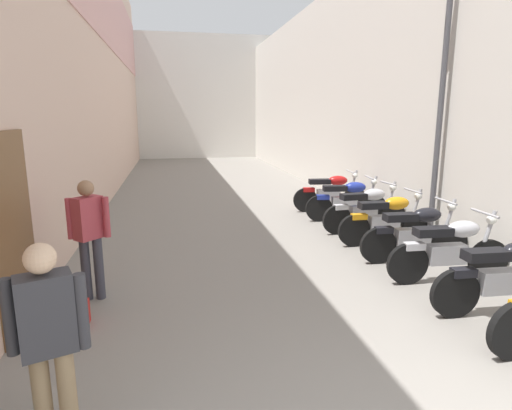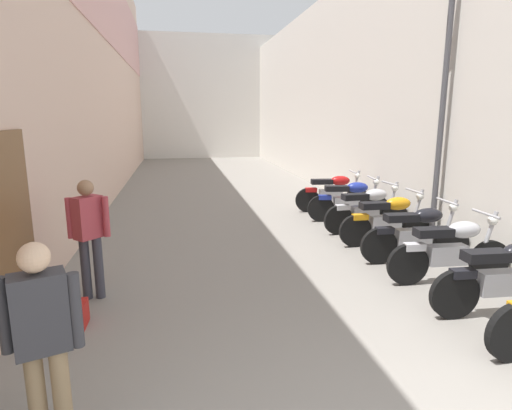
# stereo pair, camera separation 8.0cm
# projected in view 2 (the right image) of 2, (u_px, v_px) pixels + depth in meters

# --- Properties ---
(ground_plane) EXTENTS (38.76, 38.76, 0.00)m
(ground_plane) POSITION_uv_depth(u_px,v_px,m) (235.00, 207.00, 11.19)
(ground_plane) COLOR gray
(building_left) EXTENTS (0.45, 22.76, 7.84)m
(building_left) POSITION_uv_depth(u_px,v_px,m) (99.00, 56.00, 11.65)
(building_left) COLOR beige
(building_left) RESTS_ON ground
(building_right) EXTENTS (0.45, 22.76, 6.04)m
(building_right) POSITION_uv_depth(u_px,v_px,m) (336.00, 94.00, 13.11)
(building_right) COLOR beige
(building_right) RESTS_ON ground
(building_far_end) EXTENTS (9.52, 2.00, 6.71)m
(building_far_end) POSITION_uv_depth(u_px,v_px,m) (201.00, 98.00, 24.34)
(building_far_end) COLOR silver
(building_far_end) RESTS_ON ground
(motorcycle_second) EXTENTS (1.85, 0.58, 1.04)m
(motorcycle_second) POSITION_uv_depth(u_px,v_px,m) (506.00, 276.00, 5.01)
(motorcycle_second) COLOR black
(motorcycle_second) RESTS_ON ground
(motorcycle_third) EXTENTS (1.85, 0.58, 1.04)m
(motorcycle_third) POSITION_uv_depth(u_px,v_px,m) (451.00, 249.00, 6.01)
(motorcycle_third) COLOR black
(motorcycle_third) RESTS_ON ground
(motorcycle_fourth) EXTENTS (1.85, 0.58, 1.04)m
(motorcycle_fourth) POSITION_uv_depth(u_px,v_px,m) (417.00, 233.00, 6.86)
(motorcycle_fourth) COLOR black
(motorcycle_fourth) RESTS_ON ground
(motorcycle_fifth) EXTENTS (1.85, 0.58, 1.04)m
(motorcycle_fifth) POSITION_uv_depth(u_px,v_px,m) (388.00, 219.00, 7.78)
(motorcycle_fifth) COLOR black
(motorcycle_fifth) RESTS_ON ground
(motorcycle_sixth) EXTENTS (1.85, 0.58, 1.04)m
(motorcycle_sixth) POSITION_uv_depth(u_px,v_px,m) (368.00, 209.00, 8.62)
(motorcycle_sixth) COLOR black
(motorcycle_sixth) RESTS_ON ground
(motorcycle_seventh) EXTENTS (1.84, 0.58, 1.04)m
(motorcycle_seventh) POSITION_uv_depth(u_px,v_px,m) (349.00, 200.00, 9.54)
(motorcycle_seventh) COLOR black
(motorcycle_seventh) RESTS_ON ground
(motorcycle_eighth) EXTENTS (1.85, 0.58, 1.04)m
(motorcycle_eighth) POSITION_uv_depth(u_px,v_px,m) (333.00, 192.00, 10.52)
(motorcycle_eighth) COLOR black
(motorcycle_eighth) RESTS_ON ground
(pedestrian_by_doorway) EXTENTS (0.52, 0.30, 1.57)m
(pedestrian_by_doorway) POSITION_uv_depth(u_px,v_px,m) (43.00, 337.00, 2.81)
(pedestrian_by_doorway) COLOR #8C7251
(pedestrian_by_doorway) RESTS_ON ground
(pedestrian_mid_alley) EXTENTS (0.52, 0.38, 1.57)m
(pedestrian_mid_alley) POSITION_uv_depth(u_px,v_px,m) (89.00, 231.00, 5.41)
(pedestrian_mid_alley) COLOR #383842
(pedestrian_mid_alley) RESTS_ON ground
(plastic_crate) EXTENTS (0.44, 0.32, 0.28)m
(plastic_crate) POSITION_uv_depth(u_px,v_px,m) (66.00, 315.00, 4.80)
(plastic_crate) COLOR red
(plastic_crate) RESTS_ON ground
(street_lamp) EXTENTS (0.79, 0.18, 5.09)m
(street_lamp) POSITION_uv_depth(u_px,v_px,m) (441.00, 80.00, 7.24)
(street_lamp) COLOR #47474C
(street_lamp) RESTS_ON ground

